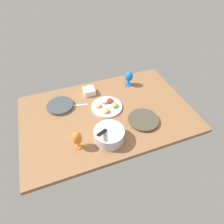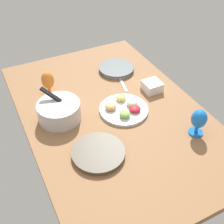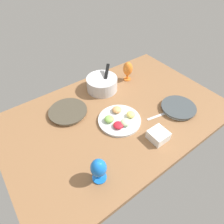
{
  "view_description": "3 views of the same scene",
  "coord_description": "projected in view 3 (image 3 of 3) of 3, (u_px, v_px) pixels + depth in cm",
  "views": [
    {
      "loc": [
        39.67,
        120.95,
        127.65
      ],
      "look_at": [
        -3.28,
        4.96,
        4.11
      ],
      "focal_mm": 30.25,
      "sensor_mm": 36.0,
      "label": 1
    },
    {
      "loc": [
        -118.53,
        59.5,
        113.73
      ],
      "look_at": [
        -4.4,
        2.5,
        4.11
      ],
      "focal_mm": 45.9,
      "sensor_mm": 36.0,
      "label": 2
    },
    {
      "loc": [
        -61.86,
        -78.5,
        101.51
      ],
      "look_at": [
        -3.46,
        0.34,
        4.11
      ],
      "focal_mm": 31.32,
      "sensor_mm": 36.0,
      "label": 3
    }
  ],
  "objects": [
    {
      "name": "fruit_platter",
      "position": [
        120.0,
        119.0,
        1.36
      ],
      "size": [
        29.99,
        29.99,
        5.56
      ],
      "color": "silver",
      "rests_on": "ground_plane"
    },
    {
      "name": "hurricane_glass_orange",
      "position": [
        128.0,
        69.0,
        1.66
      ],
      "size": [
        8.16,
        8.16,
        17.16
      ],
      "color": "orange",
      "rests_on": "ground_plane"
    },
    {
      "name": "mixing_bowl",
      "position": [
        102.0,
        83.0,
        1.59
      ],
      "size": [
        25.08,
        25.08,
        17.52
      ],
      "color": "silver",
      "rests_on": "ground_plane"
    },
    {
      "name": "square_bowl_white",
      "position": [
        158.0,
        135.0,
        1.24
      ],
      "size": [
        11.28,
        11.28,
        6.33
      ],
      "color": "white",
      "rests_on": "ground_plane"
    },
    {
      "name": "dinner_plate_right",
      "position": [
        178.0,
        108.0,
        1.45
      ],
      "size": [
        25.6,
        25.6,
        2.93
      ],
      "color": "silver",
      "rests_on": "ground_plane"
    },
    {
      "name": "fork_by_right_plate",
      "position": [
        158.0,
        116.0,
        1.41
      ],
      "size": [
        18.0,
        5.31,
        0.6
      ],
      "primitive_type": "cube",
      "rotation": [
        0.0,
        0.0,
        -0.2
      ],
      "color": "silver",
      "rests_on": "ground_plane"
    },
    {
      "name": "hurricane_glass_blue",
      "position": [
        99.0,
        169.0,
        1.01
      ],
      "size": [
        8.64,
        8.64,
        16.31
      ],
      "color": "blue",
      "rests_on": "ground_plane"
    },
    {
      "name": "ground_plane",
      "position": [
        116.0,
        116.0,
        1.44
      ],
      "size": [
        160.0,
        104.0,
        4.0
      ],
      "primitive_type": "cube",
      "color": "#8C603D"
    },
    {
      "name": "dinner_plate_left",
      "position": [
        68.0,
        112.0,
        1.42
      ],
      "size": [
        27.84,
        27.84,
        2.72
      ],
      "color": "beige",
      "rests_on": "ground_plane"
    }
  ]
}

